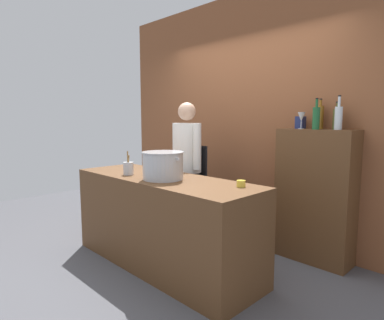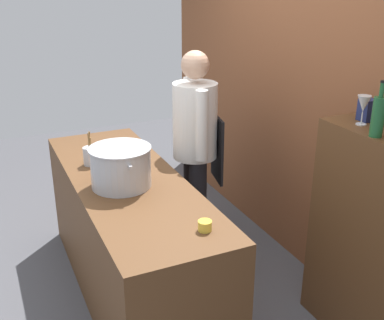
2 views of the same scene
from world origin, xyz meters
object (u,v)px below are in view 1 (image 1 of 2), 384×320
object	(u,v)px
chef	(187,162)
wine_bottle_amber	(320,117)
stockpot_large	(163,165)
utensil_crock	(128,168)
wine_glass_wide	(301,117)
spice_tin_navy	(301,123)
wine_bottle_green	(316,118)
wine_bottle_clear	(338,117)
butter_jar	(241,184)
wine_bottle_olive	(337,119)

from	to	relation	value
chef	wine_bottle_amber	xyz separation A→B (m)	(1.31, 0.63, 0.52)
stockpot_large	utensil_crock	world-z (taller)	stockpot_large
wine_glass_wide	spice_tin_navy	size ratio (longest dim) A/B	1.32
utensil_crock	wine_bottle_green	distance (m)	1.93
stockpot_large	wine_bottle_green	distance (m)	1.55
stockpot_large	wine_bottle_green	world-z (taller)	wine_bottle_green
stockpot_large	wine_bottle_green	bearing A→B (deg)	50.47
wine_bottle_amber	spice_tin_navy	bearing A→B (deg)	-169.98
wine_bottle_clear	butter_jar	bearing A→B (deg)	-111.47
stockpot_large	spice_tin_navy	distance (m)	1.54
utensil_crock	wine_bottle_clear	distance (m)	2.11
butter_jar	wine_bottle_green	world-z (taller)	wine_bottle_green
wine_glass_wide	utensil_crock	bearing A→B (deg)	-132.10
wine_glass_wide	spice_tin_navy	xyz separation A→B (m)	(-0.05, 0.09, -0.05)
wine_bottle_amber	utensil_crock	bearing A→B (deg)	-132.83
utensil_crock	wine_glass_wide	xyz separation A→B (m)	(1.19, 1.32, 0.52)
utensil_crock	wine_bottle_olive	size ratio (longest dim) A/B	0.90
utensil_crock	wine_glass_wide	size ratio (longest dim) A/B	1.42
stockpot_large	wine_bottle_amber	size ratio (longest dim) A/B	1.48
chef	stockpot_large	world-z (taller)	chef
wine_bottle_amber	wine_glass_wide	distance (m)	0.19
stockpot_large	wine_bottle_clear	bearing A→B (deg)	47.39
utensil_crock	wine_bottle_clear	size ratio (longest dim) A/B	0.75
butter_jar	wine_bottle_amber	world-z (taller)	wine_bottle_amber
utensil_crock	wine_bottle_amber	xyz separation A→B (m)	(1.33, 1.44, 0.52)
wine_bottle_green	wine_bottle_amber	bearing A→B (deg)	104.46
spice_tin_navy	butter_jar	bearing A→B (deg)	-88.01
chef	wine_glass_wide	size ratio (longest dim) A/B	9.68
butter_jar	wine_bottle_amber	size ratio (longest dim) A/B	0.25
utensil_crock	wine_bottle_clear	xyz separation A→B (m)	(1.57, 1.32, 0.52)
wine_bottle_olive	spice_tin_navy	size ratio (longest dim) A/B	2.09
spice_tin_navy	wine_bottle_green	bearing A→B (deg)	-34.10
wine_bottle_amber	wine_bottle_green	bearing A→B (deg)	-75.54
stockpot_large	utensil_crock	size ratio (longest dim) A/B	1.87
chef	spice_tin_navy	bearing A→B (deg)	-139.93
wine_bottle_olive	wine_bottle_clear	bearing A→B (deg)	-61.57
butter_jar	spice_tin_navy	xyz separation A→B (m)	(-0.04, 1.07, 0.50)
utensil_crock	wine_bottle_clear	bearing A→B (deg)	40.09
utensil_crock	spice_tin_navy	size ratio (longest dim) A/B	1.88
wine_bottle_amber	wine_bottle_clear	distance (m)	0.26
wine_bottle_clear	wine_glass_wide	world-z (taller)	wine_bottle_clear
butter_jar	wine_bottle_clear	distance (m)	1.20
wine_bottle_olive	wine_glass_wide	world-z (taller)	wine_bottle_olive
wine_bottle_olive	chef	bearing A→B (deg)	-158.03
wine_bottle_olive	wine_glass_wide	bearing A→B (deg)	-163.93
wine_bottle_green	butter_jar	bearing A→B (deg)	-102.85
wine_bottle_green	wine_glass_wide	size ratio (longest dim) A/B	1.76
utensil_crock	spice_tin_navy	bearing A→B (deg)	50.92
wine_bottle_amber	wine_bottle_olive	xyz separation A→B (m)	(0.18, -0.03, -0.02)
stockpot_large	wine_bottle_green	xyz separation A→B (m)	(0.94, 1.15, 0.45)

